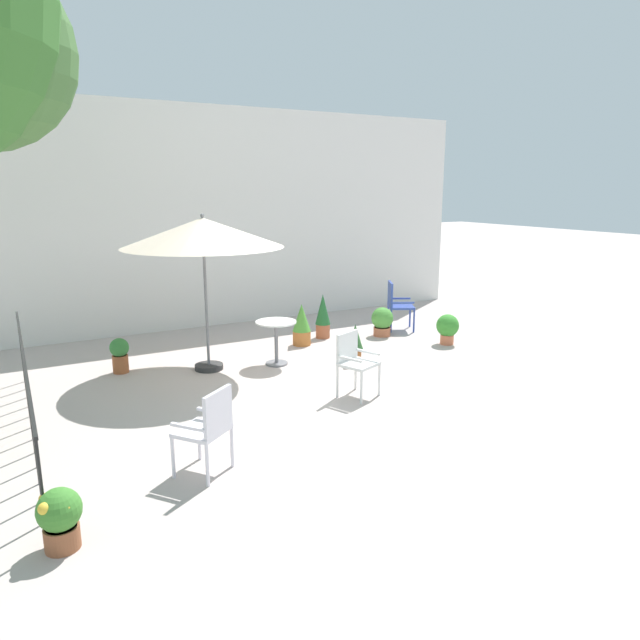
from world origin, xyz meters
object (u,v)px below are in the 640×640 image
(potted_plant_6, at_px, (355,342))
(patio_chair_0, at_px, (208,425))
(potted_plant_2, at_px, (448,327))
(potted_plant_5, at_px, (120,354))
(potted_plant_4, at_px, (302,325))
(patio_chair_2, at_px, (397,302))
(potted_plant_1, at_px, (323,316))
(patio_chair_1, at_px, (354,359))
(potted_plant_3, at_px, (60,517))
(cafe_table_0, at_px, (276,335))
(potted_plant_0, at_px, (382,321))
(patio_umbrella_0, at_px, (203,233))

(potted_plant_6, bearing_deg, patio_chair_0, -143.18)
(potted_plant_2, xyz_separation_m, potted_plant_6, (-2.09, -0.19, 0.05))
(patio_chair_0, relative_size, potted_plant_5, 1.64)
(potted_plant_4, height_order, potted_plant_5, potted_plant_4)
(potted_plant_2, distance_m, potted_plant_4, 2.64)
(patio_chair_0, bearing_deg, potted_plant_2, 26.08)
(patio_chair_2, xyz_separation_m, potted_plant_2, (0.17, -1.33, -0.24))
(potted_plant_5, bearing_deg, potted_plant_6, -21.57)
(potted_plant_1, height_order, potted_plant_5, potted_plant_1)
(potted_plant_4, bearing_deg, potted_plant_1, 24.10)
(potted_plant_1, xyz_separation_m, potted_plant_5, (-3.74, -0.33, -0.13))
(potted_plant_4, bearing_deg, patio_chair_1, -101.73)
(potted_plant_3, relative_size, potted_plant_5, 0.94)
(potted_plant_3, xyz_separation_m, potted_plant_5, (1.22, 4.36, 0.02))
(cafe_table_0, xyz_separation_m, patio_chair_2, (3.06, 0.95, 0.07))
(potted_plant_4, bearing_deg, potted_plant_6, -80.26)
(cafe_table_0, xyz_separation_m, potted_plant_4, (0.89, 0.84, -0.11))
(patio_chair_0, height_order, potted_plant_1, patio_chair_0)
(potted_plant_0, distance_m, potted_plant_2, 1.27)
(patio_chair_2, xyz_separation_m, potted_plant_1, (-1.59, 0.16, -0.13))
(patio_chair_1, height_order, potted_plant_1, patio_chair_1)
(cafe_table_0, xyz_separation_m, potted_plant_6, (1.13, -0.57, -0.13))
(patio_chair_2, bearing_deg, patio_umbrella_0, -170.66)
(patio_chair_0, height_order, potted_plant_6, patio_chair_0)
(potted_plant_4, xyz_separation_m, potted_plant_5, (-3.16, -0.07, -0.08))
(cafe_table_0, xyz_separation_m, patio_chair_0, (-2.09, -2.98, 0.03))
(cafe_table_0, xyz_separation_m, patio_chair_1, (0.34, -1.80, 0.03))
(patio_chair_0, xyz_separation_m, patio_chair_1, (2.42, 1.18, 0.00))
(potted_plant_5, bearing_deg, patio_chair_1, -44.54)
(patio_chair_0, xyz_separation_m, potted_plant_0, (4.63, 3.67, -0.23))
(patio_chair_2, xyz_separation_m, potted_plant_5, (-5.33, -0.17, -0.26))
(potted_plant_0, distance_m, potted_plant_1, 1.16)
(patio_chair_1, xyz_separation_m, potted_plant_5, (-2.61, 2.57, -0.22))
(potted_plant_0, xyz_separation_m, potted_plant_4, (-1.65, 0.15, 0.08))
(potted_plant_3, bearing_deg, potted_plant_2, 25.51)
(patio_umbrella_0, relative_size, potted_plant_0, 4.35)
(patio_chair_0, xyz_separation_m, patio_chair_2, (5.14, 3.93, 0.04))
(patio_umbrella_0, bearing_deg, patio_chair_2, 9.34)
(patio_umbrella_0, bearing_deg, potted_plant_6, -21.29)
(patio_chair_2, xyz_separation_m, potted_plant_6, (-1.93, -1.52, -0.20))
(patio_umbrella_0, relative_size, potted_plant_3, 4.74)
(patio_umbrella_0, relative_size, cafe_table_0, 3.39)
(potted_plant_3, bearing_deg, potted_plant_1, 43.40)
(potted_plant_6, bearing_deg, patio_chair_2, 38.22)
(potted_plant_5, bearing_deg, potted_plant_4, 1.26)
(patio_chair_1, distance_m, potted_plant_3, 4.23)
(patio_chair_1, bearing_deg, potted_plant_4, 78.27)
(potted_plant_3, height_order, potted_plant_4, potted_plant_4)
(potted_plant_0, bearing_deg, potted_plant_1, 158.84)
(patio_chair_2, distance_m, potted_plant_5, 5.34)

